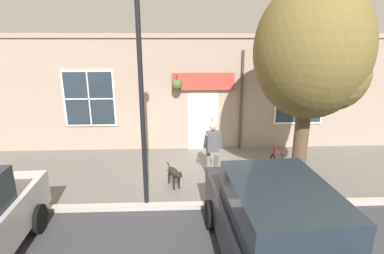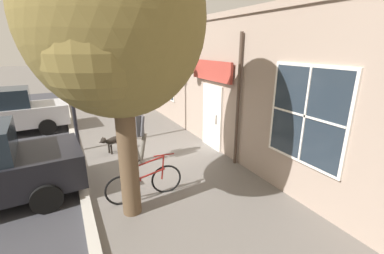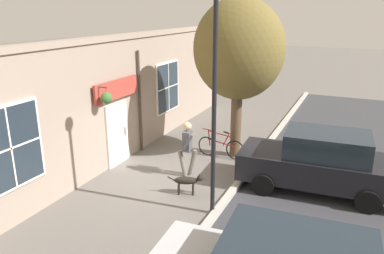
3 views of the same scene
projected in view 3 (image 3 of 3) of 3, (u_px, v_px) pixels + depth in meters
name	position (u px, v px, depth m)	size (l,w,h in m)	color
ground_plane	(172.00, 178.00, 11.53)	(90.00, 90.00, 0.00)	#66605B
curb_and_road	(383.00, 220.00, 9.22)	(10.10, 28.00, 0.12)	#B2ADA3
storefront_facade	(106.00, 104.00, 11.82)	(0.95, 18.00, 4.19)	gray
pedestrian_walking	(187.00, 144.00, 11.38)	(0.57, 0.55, 1.75)	#6B665B
dog_on_leash	(188.00, 181.00, 10.41)	(1.02, 0.48, 0.62)	black
street_tree_by_curb	(241.00, 52.00, 12.27)	(3.03, 2.72, 5.39)	brown
leaning_bicycle	(221.00, 147.00, 13.05)	(1.74, 0.17, 1.00)	black
parked_car_mid_block	(319.00, 161.00, 10.51)	(4.39, 2.12, 1.75)	black
street_lamp	(215.00, 75.00, 8.48)	(0.32, 0.32, 5.52)	black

